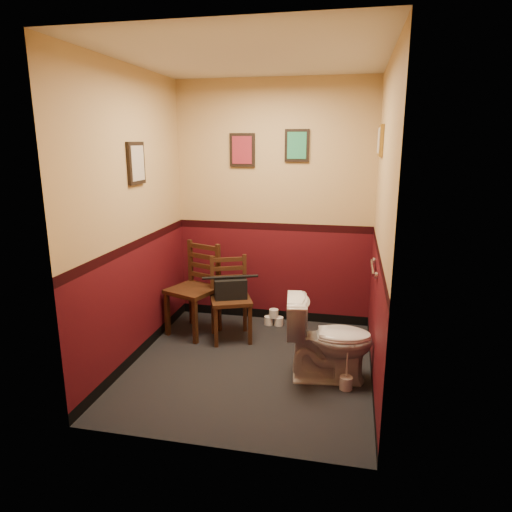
{
  "coord_description": "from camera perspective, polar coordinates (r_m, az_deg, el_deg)",
  "views": [
    {
      "loc": [
        0.86,
        -3.8,
        2.04
      ],
      "look_at": [
        0.0,
        0.25,
        1.0
      ],
      "focal_mm": 32.0,
      "sensor_mm": 36.0,
      "label": 1
    }
  ],
  "objects": [
    {
      "name": "wall_left",
      "position": [
        4.33,
        -15.15,
        4.44
      ],
      "size": [
        0.0,
        2.4,
        2.7
      ],
      "primitive_type": "cube",
      "rotation": [
        1.57,
        0.0,
        1.57
      ],
      "color": "#4A0C13",
      "rests_on": "ground"
    },
    {
      "name": "wall_back",
      "position": [
        5.12,
        2.21,
        6.36
      ],
      "size": [
        2.2,
        0.0,
        2.7
      ],
      "primitive_type": "cube",
      "rotation": [
        1.57,
        0.0,
        0.0
      ],
      "color": "#4A0C13",
      "rests_on": "ground"
    },
    {
      "name": "framed_print_back_b",
      "position": [
        5.02,
        5.14,
        13.6
      ],
      "size": [
        0.26,
        0.04,
        0.34
      ],
      "color": "black",
      "rests_on": "wall_back"
    },
    {
      "name": "tp_stack",
      "position": [
        5.26,
        2.24,
        -7.79
      ],
      "size": [
        0.22,
        0.11,
        0.19
      ],
      "color": "silver",
      "rests_on": "floor"
    },
    {
      "name": "chair_left",
      "position": [
        4.98,
        -7.61,
        -4.1
      ],
      "size": [
        0.6,
        0.6,
        0.98
      ],
      "rotation": [
        0.0,
        0.0,
        -0.38
      ],
      "color": "#402313",
      "rests_on": "floor"
    },
    {
      "name": "toilet_brush",
      "position": [
        4.08,
        11.19,
        -15.19
      ],
      "size": [
        0.11,
        0.11,
        0.4
      ],
      "color": "silver",
      "rests_on": "floor"
    },
    {
      "name": "ceiling",
      "position": [
        3.95,
        -0.82,
        23.72
      ],
      "size": [
        2.2,
        2.4,
        0.0
      ],
      "primitive_type": "cube",
      "rotation": [
        3.14,
        0.0,
        0.0
      ],
      "color": "silver",
      "rests_on": "ground"
    },
    {
      "name": "chair_right",
      "position": [
        4.82,
        -3.24,
        -5.31
      ],
      "size": [
        0.53,
        0.53,
        0.87
      ],
      "rotation": [
        0.0,
        0.0,
        0.38
      ],
      "color": "#402313",
      "rests_on": "floor"
    },
    {
      "name": "wall_front",
      "position": [
        2.82,
        -6.09,
        -0.16
      ],
      "size": [
        2.2,
        0.0,
        2.7
      ],
      "primitive_type": "cube",
      "rotation": [
        -1.57,
        0.0,
        0.0
      ],
      "color": "#4A0C13",
      "rests_on": "ground"
    },
    {
      "name": "framed_print_left",
      "position": [
        4.36,
        -14.73,
        11.15
      ],
      "size": [
        0.04,
        0.3,
        0.38
      ],
      "color": "black",
      "rests_on": "wall_left"
    },
    {
      "name": "handbag",
      "position": [
        4.75,
        -3.2,
        -4.06
      ],
      "size": [
        0.37,
        0.28,
        0.24
      ],
      "rotation": [
        0.0,
        0.0,
        0.37
      ],
      "color": "black",
      "rests_on": "chair_right"
    },
    {
      "name": "framed_print_back_a",
      "position": [
        5.12,
        -1.73,
        13.1
      ],
      "size": [
        0.28,
        0.04,
        0.36
      ],
      "color": "black",
      "rests_on": "wall_back"
    },
    {
      "name": "toilet",
      "position": [
        4.08,
        9.11,
        -10.27
      ],
      "size": [
        0.8,
        0.51,
        0.74
      ],
      "primitive_type": "imported",
      "rotation": [
        0.0,
        0.0,
        1.69
      ],
      "color": "white",
      "rests_on": "floor"
    },
    {
      "name": "floor",
      "position": [
        4.4,
        -0.69,
        -13.54
      ],
      "size": [
        2.2,
        2.4,
        0.0
      ],
      "primitive_type": "cube",
      "color": "black",
      "rests_on": "ground"
    },
    {
      "name": "grab_bar",
      "position": [
        4.2,
        14.43,
        -1.4
      ],
      "size": [
        0.05,
        0.56,
        0.06
      ],
      "color": "silver",
      "rests_on": "wall_right"
    },
    {
      "name": "framed_print_right",
      "position": [
        4.4,
        15.29,
        13.75
      ],
      "size": [
        0.04,
        0.34,
        0.28
      ],
      "color": "olive",
      "rests_on": "wall_right"
    },
    {
      "name": "wall_right",
      "position": [
        3.87,
        15.38,
        3.32
      ],
      "size": [
        0.0,
        2.4,
        2.7
      ],
      "primitive_type": "cube",
      "rotation": [
        1.57,
        0.0,
        -1.57
      ],
      "color": "#4A0C13",
      "rests_on": "ground"
    }
  ]
}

